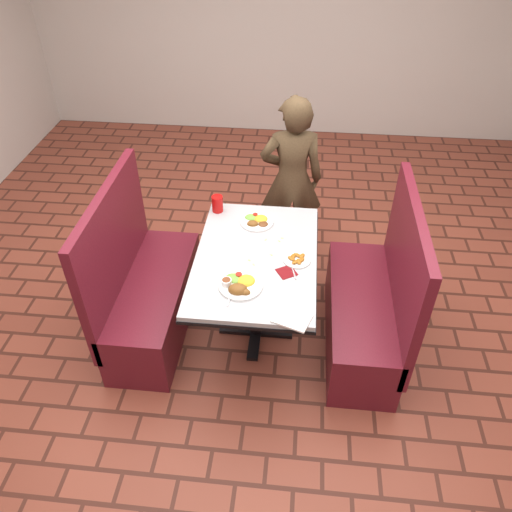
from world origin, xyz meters
name	(u,v)px	position (x,y,z in m)	size (l,w,h in m)	color
room	(256,82)	(0.00, 0.00, 1.91)	(7.00, 7.04, 2.82)	brown
dining_table	(256,267)	(0.00, 0.00, 0.65)	(0.81, 1.21, 0.75)	#B1B4B6
booth_bench_left	(147,293)	(-0.80, 0.00, 0.33)	(0.47, 1.20, 1.17)	maroon
booth_bench_right	(369,310)	(0.80, 0.00, 0.33)	(0.47, 1.20, 1.17)	maroon
diner_person	(291,180)	(0.19, 1.05, 0.72)	(0.52, 0.34, 1.44)	brown
near_dinner_plate	(240,283)	(-0.07, -0.31, 0.78)	(0.27, 0.27, 0.08)	white
far_dinner_plate	(257,220)	(-0.03, 0.38, 0.77)	(0.24, 0.24, 0.06)	white
plantain_plate	(297,259)	(0.27, -0.02, 0.76)	(0.18, 0.18, 0.03)	white
maroon_napkin	(287,272)	(0.21, -0.14, 0.75)	(0.11, 0.11, 0.00)	maroon
spoon_utensil	(294,273)	(0.26, -0.15, 0.75)	(0.01, 0.12, 0.00)	silver
red_tumbler	(217,204)	(-0.34, 0.50, 0.81)	(0.08, 0.08, 0.12)	red
paper_napkin	(292,318)	(0.26, -0.55, 0.76)	(0.20, 0.15, 0.01)	white
knife_utensil	(244,289)	(-0.04, -0.33, 0.76)	(0.01, 0.18, 0.00)	silver
fork_utensil	(229,298)	(-0.12, -0.42, 0.76)	(0.01, 0.14, 0.00)	silver
lettuce_shreds	(263,251)	(0.04, 0.06, 0.75)	(0.28, 0.32, 0.00)	#9DC74F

